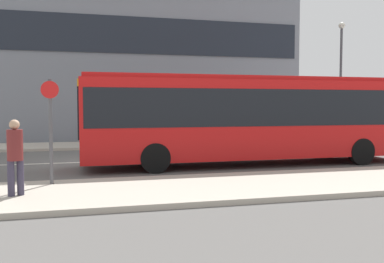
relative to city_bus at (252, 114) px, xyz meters
The scene contains 9 objects.
ground_plane 6.01m from the city_bus, 158.18° to the left, with size 120.00×120.00×0.00m, color #595654.
sidewalk_near 6.95m from the city_bus, 142.22° to the right, with size 44.00×3.50×0.13m.
sidewalk_far 10.08m from the city_bus, 122.40° to the left, with size 44.00×3.50×0.13m.
lane_centerline 6.01m from the city_bus, 158.18° to the left, with size 41.80×0.16×0.01m.
city_bus is the anchor object (origin of this frame).
parked_car_0 8.29m from the city_bus, 41.13° to the left, with size 4.69×1.89×1.31m.
pedestrian_near_stop 8.59m from the city_bus, 150.31° to the right, with size 0.34×0.34×1.70m.
bus_stop_sign 7.37m from the city_bus, 156.37° to the right, with size 0.44×0.12×2.68m.
street_lamp 11.71m from the city_bus, 40.92° to the left, with size 0.36×0.36×6.78m.
Camera 1 is at (-0.74, -16.48, 2.14)m, focal length 40.00 mm.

